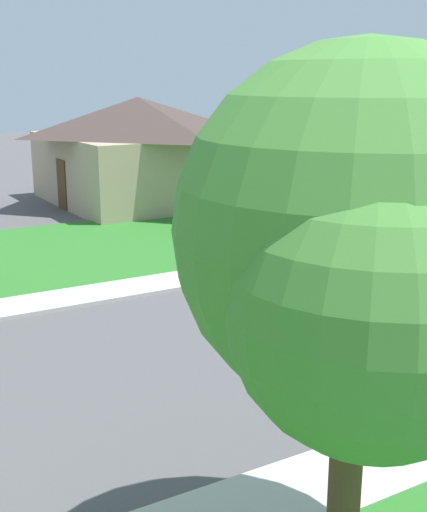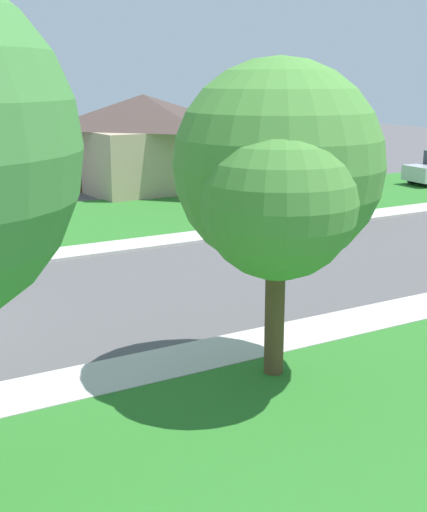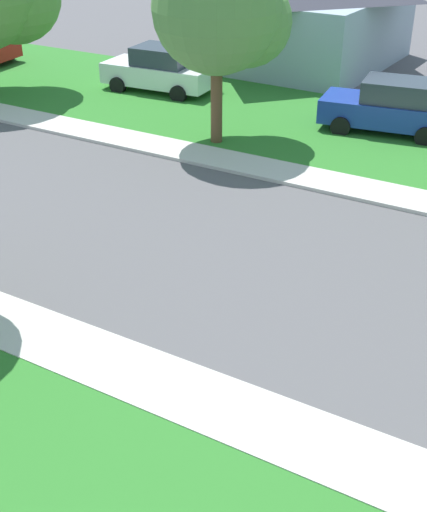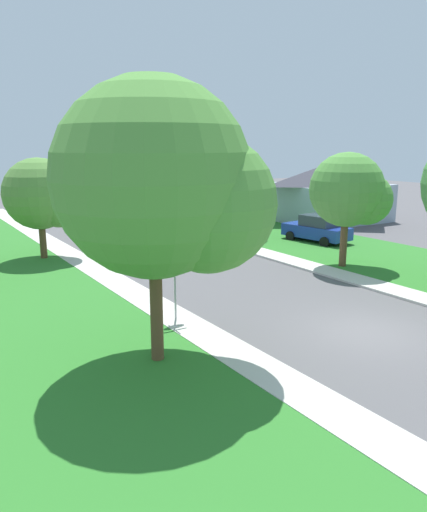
% 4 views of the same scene
% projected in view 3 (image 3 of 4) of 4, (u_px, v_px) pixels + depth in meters
% --- Properties ---
extents(sidewalk_east, '(1.40, 56.00, 0.10)m').
position_uv_depth(sidewalk_east, '(330.00, 182.00, 18.83)').
color(sidewalk_east, beige).
rests_on(sidewalk_east, ground).
extents(lawn_east, '(8.00, 56.00, 0.08)m').
position_uv_depth(lawn_east, '(384.00, 133.00, 22.38)').
color(lawn_east, '#2D7528').
rests_on(lawn_east, ground).
extents(sidewalk_west, '(1.40, 56.00, 0.10)m').
position_uv_depth(sidewalk_west, '(126.00, 370.00, 11.75)').
color(sidewalk_west, beige).
rests_on(sidewalk_west, ground).
extents(car_blue_kerbside_mid, '(2.49, 4.51, 1.76)m').
position_uv_depth(car_blue_kerbside_mid, '(391.00, 107.00, 22.13)').
color(car_blue_kerbside_mid, '#1E389E').
rests_on(car_blue_kerbside_mid, ground).
extents(car_white_driveway_right, '(2.26, 4.41, 1.76)m').
position_uv_depth(car_white_driveway_right, '(160.00, 70.00, 26.27)').
color(car_white_driveway_right, white).
rests_on(car_white_driveway_right, ground).
extents(tree_sidewalk_near, '(4.08, 3.80, 6.00)m').
position_uv_depth(tree_sidewalk_near, '(225.00, 12.00, 19.81)').
color(tree_sidewalk_near, brown).
rests_on(tree_sidewalk_near, ground).
extents(house_right_setback, '(9.28, 8.13, 4.60)m').
position_uv_depth(house_right_setback, '(304.00, 7.00, 29.59)').
color(house_right_setback, '#93A3B2').
rests_on(house_right_setback, ground).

